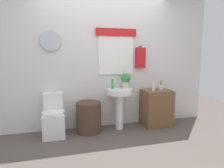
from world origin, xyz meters
The scene contains 11 objects.
ground_plane centered at (0.00, 0.00, 0.00)m, with size 8.00×8.00×0.00m, color #564C47.
back_wall centered at (0.00, 1.15, 1.30)m, with size 4.40×0.18×2.60m.
toilet centered at (-0.96, 0.88, 0.29)m, with size 0.38×0.51×0.75m.
laundry_hamper centered at (-0.34, 0.85, 0.28)m, with size 0.45×0.45×0.55m, color #4C3828.
pedestal_sink centered at (0.24, 0.85, 0.57)m, with size 0.49×0.49×0.77m.
faucet centered at (0.24, 0.97, 0.82)m, with size 0.03×0.03×0.10m, color silver.
wooden_cabinet centered at (1.01, 0.85, 0.36)m, with size 0.55×0.44×0.71m, color brown.
soap_bottle centered at (0.12, 0.90, 0.86)m, with size 0.05×0.05×0.18m, color green.
potted_plant centered at (0.38, 0.91, 0.94)m, with size 0.19×0.19×0.29m.
lotion_bottle centered at (0.92, 0.81, 0.79)m, with size 0.05×0.05×0.16m, color white.
toothbrush_cup centered at (1.11, 0.87, 0.77)m, with size 0.08×0.08×0.19m.
Camera 1 is at (-0.85, -2.57, 1.37)m, focal length 31.33 mm.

